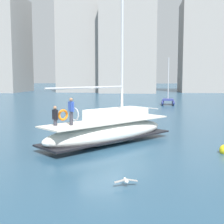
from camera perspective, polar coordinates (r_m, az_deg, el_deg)
The scene contains 5 objects.
ground_plane at distance 19.17m, azimuth -2.10°, elevation -6.27°, with size 400.00×400.00×0.00m, color #284C66.
main_sailboat at distance 19.78m, azimuth -0.48°, elevation -3.20°, with size 8.07×8.85×12.69m.
moored_sloop_far at distance 48.61m, azimuth 10.24°, elevation 1.97°, with size 2.37×4.48×7.20m.
seagull at distance 12.26m, azimuth 2.57°, elevation -12.50°, with size 0.92×0.49×0.16m.
waterfront_buildings at distance 90.49m, azimuth 0.08°, elevation 11.67°, with size 85.44×19.88×27.53m.
Camera 1 is at (2.72, -18.51, 4.20)m, focal length 49.76 mm.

